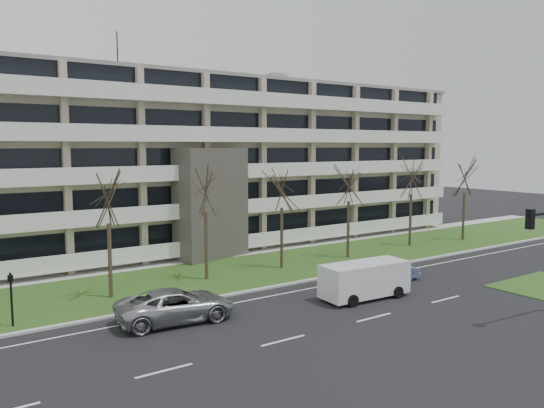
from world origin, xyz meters
TOP-DOWN VIEW (x-y plane):
  - ground at (0.00, 0.00)m, footprint 160.00×160.00m
  - grass_verge at (0.00, 13.00)m, footprint 90.00×10.00m
  - curb at (0.00, 8.00)m, footprint 90.00×0.35m
  - sidewalk at (0.00, 18.50)m, footprint 90.00×2.00m
  - lane_edge_line at (0.00, 6.50)m, footprint 90.00×0.12m
  - apartment_building at (-0.01, 25.32)m, footprint 60.50×15.10m
  - silver_pickup at (-9.02, 5.45)m, footprint 6.47×3.50m
  - blue_sedan at (6.54, 5.15)m, footprint 4.56×2.56m
  - white_van at (2.25, 2.96)m, footprint 5.71×2.59m
  - pedestrian_signal at (-16.26, 9.30)m, footprint 0.29×0.24m
  - tree_2 at (-10.49, 11.65)m, footprint 4.09×4.09m
  - tree_3 at (-3.67, 12.30)m, footprint 4.19×4.19m
  - tree_4 at (2.55, 12.14)m, footprint 4.11×4.11m
  - tree_5 at (9.25, 12.15)m, footprint 4.18×4.18m
  - tree_6 at (17.46, 12.76)m, footprint 4.27×4.27m
  - tree_7 at (24.07, 11.88)m, footprint 4.16×4.16m

SIDE VIEW (x-z plane):
  - ground at x=0.00m, z-range 0.00..0.00m
  - lane_edge_line at x=0.00m, z-range 0.00..0.01m
  - grass_verge at x=0.00m, z-range 0.00..0.06m
  - sidewalk at x=0.00m, z-range 0.00..0.08m
  - curb at x=0.00m, z-range 0.00..0.12m
  - blue_sedan at x=6.54m, z-range 0.00..1.42m
  - silver_pickup at x=-9.02m, z-range 0.00..1.72m
  - white_van at x=2.25m, z-range 0.21..2.38m
  - pedestrian_signal at x=-16.26m, z-range 0.39..3.21m
  - tree_2 at x=-10.49m, z-range 2.27..10.44m
  - tree_4 at x=2.55m, z-range 2.28..10.49m
  - tree_7 at x=24.07m, z-range 2.31..10.62m
  - tree_5 at x=9.25m, z-range 2.32..10.69m
  - tree_3 at x=-3.67m, z-range 2.33..10.72m
  - tree_6 at x=17.46m, z-range 2.38..10.92m
  - apartment_building at x=-0.01m, z-range -1.76..16.99m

